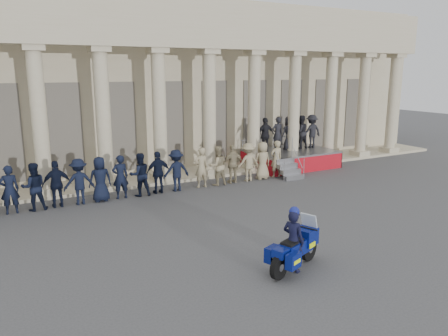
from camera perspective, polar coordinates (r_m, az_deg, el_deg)
ground at (r=13.77m, az=-1.35°, el=-9.95°), size 90.00×90.00×0.00m
building at (r=26.70m, az=-16.31°, el=10.49°), size 40.00×12.50×9.00m
officer_rank at (r=18.48m, az=-17.36°, el=-1.58°), size 18.96×0.71×1.87m
reviewing_stand at (r=24.70m, az=8.99°, el=3.78°), size 4.60×4.33×2.82m
motorcycle at (r=12.11m, az=9.29°, el=-10.27°), size 2.09×1.25×1.41m
rider at (r=11.90m, az=9.04°, el=-9.17°), size 0.61×0.73×1.81m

